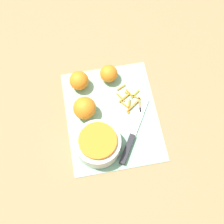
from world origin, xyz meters
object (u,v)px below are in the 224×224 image
at_px(orange_right, 109,74).
at_px(orange_back, 85,108).
at_px(bowl_speckled, 98,144).
at_px(orange_left, 79,81).
at_px(knife, 130,142).

distance_m(orange_right, orange_back, 0.17).
relative_size(bowl_speckled, orange_left, 2.20).
bearing_deg(orange_back, bowl_speckled, -169.37).
relative_size(knife, orange_left, 3.31).
relative_size(knife, orange_back, 2.89).
height_order(orange_left, orange_back, orange_back).
xyz_separation_m(orange_right, orange_back, (-0.13, 0.11, 0.01)).
bearing_deg(bowl_speckled, orange_left, 6.76).
bearing_deg(knife, orange_back, 75.45).
distance_m(knife, orange_right, 0.28).
bearing_deg(orange_right, orange_left, 95.62).
bearing_deg(orange_back, orange_left, 2.15).
height_order(bowl_speckled, orange_right, bowl_speckled).
bearing_deg(bowl_speckled, orange_back, 10.63).
bearing_deg(orange_left, knife, -151.22).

